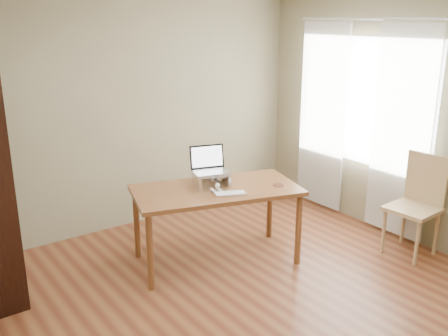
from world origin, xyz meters
The scene contains 9 objects.
room centered at (0.03, 0.01, 1.30)m, with size 4.04×4.54×2.64m.
curtains centered at (1.92, 0.80, 1.17)m, with size 0.03×1.90×2.25m.
desk centered at (0.05, 0.91, 0.66)m, with size 1.71×1.19×0.75m.
laptop_stand centered at (0.05, 0.99, 0.83)m, with size 0.32×0.25×0.13m.
laptop centered at (0.05, 1.05, 0.94)m, with size 0.39×0.37×0.24m.
keyboard centered at (0.05, 0.69, 0.76)m, with size 0.32×0.24×0.02m.
coaster centered at (0.58, 0.62, 0.75)m, with size 0.11×0.11×0.01m, color #542D1D.
cat centered at (0.02, 1.02, 0.82)m, with size 0.25×0.48×0.15m.
chair centered at (1.78, -0.11, 0.55)m, with size 0.48×0.48×1.01m.
Camera 1 is at (-2.51, -2.73, 2.31)m, focal length 40.00 mm.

